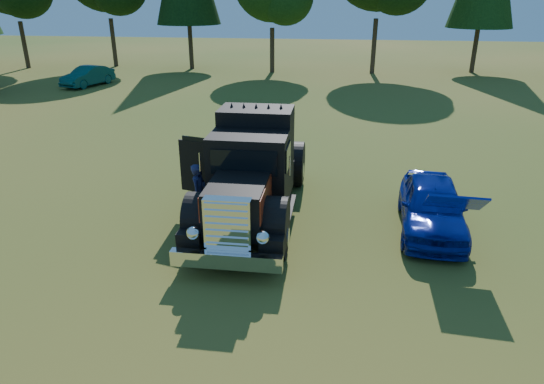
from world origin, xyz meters
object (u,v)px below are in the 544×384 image
at_px(hotrod_coupe, 432,206).
at_px(spectator_near, 200,194).
at_px(distant_teal_car, 88,76).
at_px(spectator_far, 206,172).
at_px(diamond_t_truck, 252,176).

relative_size(hotrod_coupe, spectator_near, 2.53).
height_order(spectator_near, distant_teal_car, spectator_near).
bearing_deg(spectator_near, spectator_far, 15.29).
bearing_deg(diamond_t_truck, hotrod_coupe, -0.58).
bearing_deg(distant_teal_car, spectator_far, -38.14).
distance_m(diamond_t_truck, distant_teal_car, 24.49).
bearing_deg(spectator_near, distant_teal_car, 41.46).
distance_m(spectator_near, distant_teal_car, 24.00).
relative_size(hotrod_coupe, distant_teal_car, 1.08).
height_order(hotrod_coupe, distant_teal_car, hotrod_coupe).
height_order(hotrod_coupe, spectator_far, spectator_far).
bearing_deg(distant_teal_car, spectator_near, -39.74).
bearing_deg(spectator_far, hotrod_coupe, -75.42).
relative_size(spectator_near, distant_teal_car, 0.43).
bearing_deg(hotrod_coupe, diamond_t_truck, 179.42).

